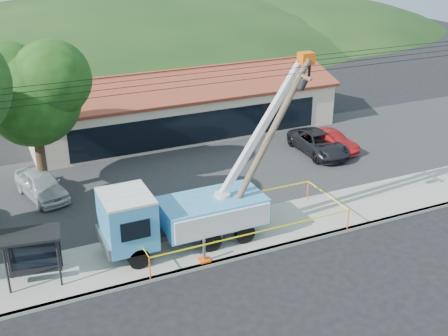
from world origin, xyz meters
TOP-DOWN VIEW (x-y plane):
  - ground at (0.00, 0.00)m, footprint 120.00×120.00m
  - curb at (0.00, 2.10)m, footprint 60.00×0.25m
  - sidewalk at (0.00, 4.00)m, footprint 60.00×4.00m
  - parking_lot at (0.00, 12.00)m, footprint 60.00×12.00m
  - strip_mall at (4.00, 19.98)m, footprint 22.50×8.53m
  - tree_lot at (-7.00, 13.00)m, footprint 6.30×5.60m
  - hill_center at (10.00, 55.00)m, footprint 89.60×64.00m
  - hill_east at (30.00, 55.00)m, footprint 72.80×52.00m
  - utility_truck at (-1.92, 4.23)m, footprint 10.49×4.24m
  - leaning_pole at (2.38, 3.79)m, footprint 4.95×1.80m
  - bus_shelter at (-8.67, 4.08)m, footprint 2.66×1.88m
  - caution_tape at (1.05, 3.93)m, footprint 10.49×3.82m
  - car_silver at (-7.24, 12.35)m, footprint 2.89×4.81m
  - car_red at (11.66, 11.49)m, footprint 2.39×4.35m
  - car_dark at (10.66, 11.38)m, footprint 2.59×5.29m

SIDE VIEW (x-z plane):
  - ground at x=0.00m, z-range 0.00..0.00m
  - hill_center at x=10.00m, z-range -16.00..16.00m
  - hill_east at x=30.00m, z-range -13.00..13.00m
  - car_silver at x=-7.24m, z-range -0.77..0.77m
  - car_red at x=11.66m, z-range -0.68..0.68m
  - car_dark at x=10.66m, z-range -0.72..0.72m
  - parking_lot at x=0.00m, z-range 0.00..0.10m
  - curb at x=0.00m, z-range 0.00..0.15m
  - sidewalk at x=0.00m, z-range 0.00..0.15m
  - caution_tape at x=1.05m, z-range 0.41..1.51m
  - utility_truck at x=-1.92m, z-range -2.54..6.21m
  - bus_shelter at x=-8.67m, z-range 0.69..3.07m
  - strip_mall at x=4.00m, z-range -0.46..4.22m
  - leaning_pole at x=2.38m, z-range 0.52..9.17m
  - tree_lot at x=-7.00m, z-range 1.74..10.68m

